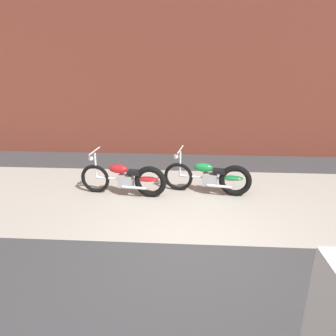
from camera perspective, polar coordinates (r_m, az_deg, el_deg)
The scene contains 5 objects.
ground_plane at distance 5.69m, azimuth 4.36°, elevation -13.32°, with size 80.00×80.00×0.00m, color #38383A.
sidewalk_slab at distance 7.21m, azimuth 4.21°, elevation -5.53°, with size 36.00×3.50×0.01m, color #9E998E.
brick_building_wall at distance 9.93m, azimuth 4.53°, elevation 20.59°, with size 36.00×0.50×6.36m, color brown.
motorcycle_red at distance 7.29m, azimuth -6.93°, elevation -1.91°, with size 2.00×0.61×1.03m.
motorcycle_green at distance 7.39m, azimuth 7.99°, elevation -1.67°, with size 1.99×0.67×1.03m.
Camera 1 is at (-0.14, -4.73, 3.17)m, focal length 34.48 mm.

